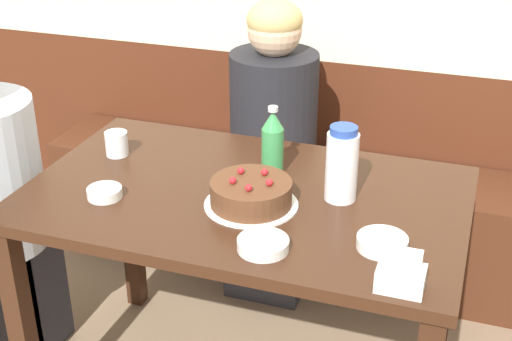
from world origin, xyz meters
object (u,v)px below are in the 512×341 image
object	(u,v)px
napkin_holder	(401,275)
bowl_side_dish	(382,243)
water_pitcher	(342,164)
person_grey_tee	(273,159)
birthday_cake	(251,194)
glass_water_tall	(117,144)
bowl_rice_small	(263,244)
soju_bottle	(273,142)
bowl_soup_white	(105,193)
bench_seat	(312,215)

from	to	relation	value
napkin_holder	bowl_side_dish	bearing A→B (deg)	113.50
water_pitcher	person_grey_tee	xyz separation A→B (m)	(-0.39, 0.60, -0.31)
birthday_cake	glass_water_tall	distance (m)	0.55
birthday_cake	glass_water_tall	size ratio (longest dim) A/B	3.38
bowl_rice_small	person_grey_tee	size ratio (longest dim) A/B	0.11
water_pitcher	napkin_holder	world-z (taller)	water_pitcher
water_pitcher	birthday_cake	bearing A→B (deg)	-151.65
soju_bottle	person_grey_tee	size ratio (longest dim) A/B	0.18
birthday_cake	napkin_holder	xyz separation A→B (m)	(0.45, -0.26, 0.00)
soju_bottle	bowl_rice_small	distance (m)	0.44
soju_bottle	glass_water_tall	size ratio (longest dim) A/B	2.78
soju_bottle	bowl_side_dish	bearing A→B (deg)	-38.67
glass_water_tall	soju_bottle	bearing A→B (deg)	3.80
soju_bottle	bowl_side_dish	size ratio (longest dim) A/B	1.68
water_pitcher	bowl_rice_small	bearing A→B (deg)	-110.53
birthday_cake	soju_bottle	world-z (taller)	soju_bottle
bowl_soup_white	bowl_rice_small	bearing A→B (deg)	-12.53
birthday_cake	bowl_rice_small	xyz separation A→B (m)	(0.10, -0.20, -0.02)
bench_seat	water_pitcher	xyz separation A→B (m)	(0.27, -0.78, 0.64)
birthday_cake	bowl_side_dish	distance (m)	0.40
bowl_rice_small	bowl_soup_white	bearing A→B (deg)	167.47
bench_seat	soju_bottle	distance (m)	0.93
water_pitcher	bowl_rice_small	xyz separation A→B (m)	(-0.12, -0.33, -0.09)
birthday_cake	bowl_side_dish	size ratio (longest dim) A/B	2.04
bowl_soup_white	glass_water_tall	distance (m)	0.29
water_pitcher	bowl_side_dish	distance (m)	0.29
glass_water_tall	bowl_soup_white	bearing A→B (deg)	-68.21
bowl_rice_small	bowl_side_dish	distance (m)	0.30
glass_water_tall	person_grey_tee	bearing A→B (deg)	56.72
napkin_holder	person_grey_tee	size ratio (longest dim) A/B	0.09
person_grey_tee	bowl_side_dish	bearing A→B (deg)	33.75
bowl_side_dish	person_grey_tee	size ratio (longest dim) A/B	0.11
bench_seat	person_grey_tee	distance (m)	0.39
bowl_side_dish	water_pitcher	bearing A→B (deg)	125.59
bench_seat	bowl_rice_small	size ratio (longest dim) A/B	17.39
water_pitcher	bowl_soup_white	bearing A→B (deg)	-161.64
soju_bottle	glass_water_tall	distance (m)	0.52
soju_bottle	bowl_soup_white	xyz separation A→B (m)	(-0.41, -0.30, -0.09)
bowl_soup_white	person_grey_tee	xyz separation A→B (m)	(0.25, 0.81, -0.22)
bowl_soup_white	bowl_rice_small	distance (m)	0.53
napkin_holder	bowl_side_dish	distance (m)	0.17
soju_bottle	bench_seat	bearing A→B (deg)	93.16
bowl_side_dish	bowl_soup_white	bearing A→B (deg)	179.25
bench_seat	glass_water_tall	world-z (taller)	glass_water_tall
birthday_cake	bowl_rice_small	size ratio (longest dim) A/B	2.01
napkin_holder	glass_water_tall	bearing A→B (deg)	155.79
bowl_rice_small	water_pitcher	bearing A→B (deg)	69.47
bowl_rice_small	person_grey_tee	xyz separation A→B (m)	(-0.27, 0.92, -0.22)
water_pitcher	bowl_rice_small	size ratio (longest dim) A/B	1.68
bench_seat	person_grey_tee	bearing A→B (deg)	-123.96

